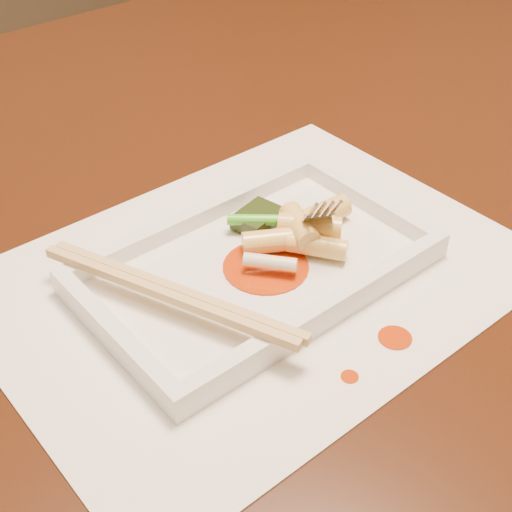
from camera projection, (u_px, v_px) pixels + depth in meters
table at (168, 278)px, 0.70m from camera, size 1.40×0.90×0.75m
placemat at (256, 275)px, 0.55m from camera, size 0.40×0.30×0.00m
sauce_splatter_a at (395, 338)px, 0.49m from camera, size 0.02×0.02×0.00m
sauce_splatter_b at (350, 377)px, 0.47m from camera, size 0.01×0.01×0.00m
plate_base at (256, 270)px, 0.55m from camera, size 0.26×0.16×0.01m
plate_rim_far at (198, 216)px, 0.58m from camera, size 0.26×0.01×0.01m
plate_rim_near at (324, 310)px, 0.50m from camera, size 0.26×0.01×0.01m
plate_rim_left at (114, 333)px, 0.48m from camera, size 0.01×0.14×0.01m
plate_rim_right at (369, 200)px, 0.60m from camera, size 0.01×0.14×0.01m
veg_piece at (258, 218)px, 0.58m from camera, size 0.04×0.04×0.01m
scallion_white at (270, 262)px, 0.53m from camera, size 0.03×0.04×0.01m
scallion_green at (280, 220)px, 0.57m from camera, size 0.07×0.06×0.01m
chopstick_a at (165, 295)px, 0.49m from camera, size 0.08×0.20×0.01m
chopstick_b at (175, 290)px, 0.50m from camera, size 0.08×0.20×0.01m
fork at (311, 143)px, 0.54m from camera, size 0.09×0.10×0.14m
sauce_blob_0 at (266, 267)px, 0.54m from camera, size 0.07×0.07×0.00m
rice_cake_0 at (324, 213)px, 0.58m from camera, size 0.04×0.02×0.02m
rice_cake_1 at (272, 241)px, 0.55m from camera, size 0.05×0.04×0.02m
rice_cake_2 at (300, 227)px, 0.56m from camera, size 0.03×0.05×0.02m
rice_cake_3 at (317, 246)px, 0.55m from camera, size 0.04×0.05×0.02m
rice_cake_4 at (302, 230)px, 0.56m from camera, size 0.04×0.04×0.02m
rice_cake_5 at (310, 226)px, 0.56m from camera, size 0.05×0.05×0.02m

